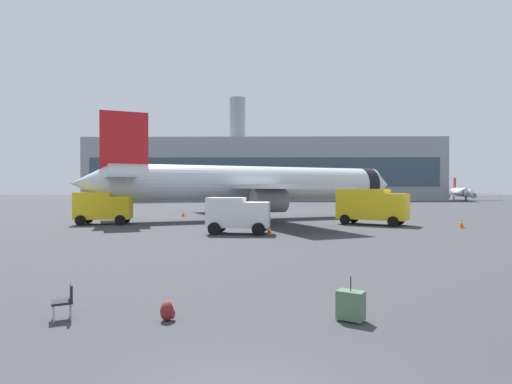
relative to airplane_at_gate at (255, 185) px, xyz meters
The scene contains 12 objects.
airplane_at_gate is the anchor object (origin of this frame).
airplane_taxiing 86.58m from the airplane_at_gate, 51.27° to the left, with size 19.10×20.98×6.23m.
service_truck 15.39m from the airplane_at_gate, 153.00° to the right, with size 5.04×3.03×2.90m.
fuel_truck 12.78m from the airplane_at_gate, 32.99° to the right, with size 6.39×5.12×3.20m.
cargo_van 14.73m from the airplane_at_gate, 93.71° to the right, with size 4.58×2.70×2.60m.
safety_cone_near 9.60m from the airplane_at_gate, 157.45° to the left, with size 0.44×0.44×0.66m.
safety_cone_mid 20.11m from the airplane_at_gate, 30.12° to the right, with size 0.44×0.44×0.76m.
safety_cone_far 15.29m from the airplane_at_gate, 84.89° to the right, with size 0.44×0.44×0.59m.
rolling_suitcase 34.06m from the airplane_at_gate, 84.93° to the right, with size 0.75×0.67×1.10m.
traveller_backpack 34.02m from the airplane_at_gate, 92.56° to the right, with size 0.36×0.40×0.48m.
gate_chair 34.14m from the airplane_at_gate, 96.89° to the right, with size 0.65×0.65×0.86m.
terminal_building 72.14m from the airplane_at_gate, 89.12° to the left, with size 95.77×18.17×28.69m.
Camera 1 is at (0.32, -5.87, 3.26)m, focal length 28.91 mm.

